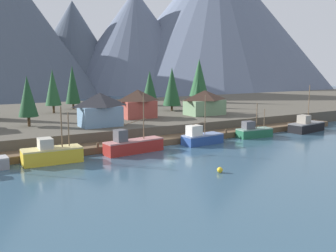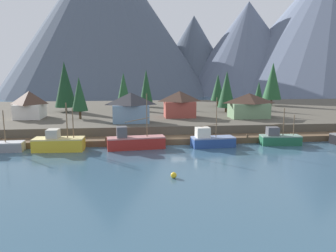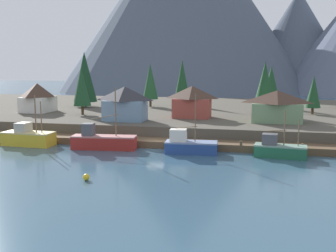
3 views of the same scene
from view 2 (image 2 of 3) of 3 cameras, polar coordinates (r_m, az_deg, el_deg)
name	(u,v)px [view 2 (image 2 of 3)]	position (r m, az deg, el deg)	size (l,w,h in m)	color
ground_plane	(166,128)	(73.76, -0.36, -0.36)	(400.00, 400.00, 1.00)	#335166
dock	(177,140)	(56.00, 1.59, -2.44)	(80.00, 4.00, 1.60)	brown
shoreline_bank	(161,114)	(85.31, -1.21, 2.16)	(400.00, 56.00, 2.50)	#4C473D
mountain_west_peak	(105,17)	(193.93, -11.04, 18.45)	(118.20, 118.20, 86.21)	#475160
mountain_central_peak	(194,55)	(203.22, 4.55, 12.49)	(56.25, 56.25, 46.25)	#475160
mountain_east_peak	(247,48)	(198.19, 13.88, 13.22)	(77.93, 77.93, 52.37)	slate
mountain_far_ridge	(332,24)	(212.77, 27.06, 15.73)	(130.67, 130.67, 78.36)	slate
fishing_boat_yellow	(58,143)	(52.91, -18.84, -2.87)	(7.72, 3.26, 7.48)	gold
fishing_boat_red	(135,142)	(51.60, -5.89, -2.77)	(9.31, 3.37, 8.76)	maroon
fishing_boat_blue	(211,140)	(53.25, 7.66, -2.48)	(7.17, 3.20, 8.08)	navy
fishing_boat_green	(279,139)	(57.39, 19.10, -2.12)	(6.75, 2.99, 6.19)	#1E5B3D
house_white	(30,104)	(73.92, -23.30, 3.55)	(5.60, 6.48, 5.74)	silver
house_green	(249,105)	(70.69, 14.14, 3.58)	(8.35, 5.06, 5.24)	#6B8E66
house_red	(180,104)	(69.51, 2.07, 3.95)	(6.82, 4.64, 5.67)	#9E4238
house_blue	(131,107)	(62.33, -6.56, 3.32)	(7.19, 4.41, 5.79)	#6689A8
conifer_near_left	(65,84)	(83.33, -17.80, 7.03)	(5.23, 5.23, 12.25)	#4C3823
conifer_near_right	(227,89)	(79.52, 10.33, 6.44)	(4.19, 4.19, 10.00)	#4C3823
conifer_mid_left	(79,94)	(69.14, -15.44, 5.46)	(3.30, 3.30, 8.65)	#4C3823
conifer_mid_right	(146,86)	(91.35, -3.90, 7.13)	(3.59, 3.59, 10.53)	#4C3823
conifer_back_left	(218,87)	(93.11, 8.80, 6.76)	(3.83, 3.83, 9.16)	#4C3823
conifer_back_right	(259,94)	(84.93, 15.74, 5.53)	(2.89, 2.89, 7.39)	#4C3823
conifer_centre	(123,88)	(85.54, -7.89, 6.73)	(3.49, 3.49, 9.64)	#4C3823
conifer_far_left	(272,81)	(99.45, 18.02, 7.58)	(5.48, 5.48, 12.46)	#4C3823
channel_buoy	(174,175)	(37.42, 1.01, -8.71)	(0.70, 0.70, 0.70)	gold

